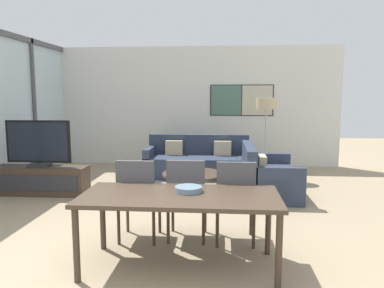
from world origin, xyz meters
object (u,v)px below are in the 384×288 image
(dining_table, at_px, (180,201))
(floor_lamp, at_px, (266,108))
(sofa_side, at_px, (265,178))
(fruit_bowl, at_px, (188,189))
(television, at_px, (38,144))
(dining_chair_right, at_px, (235,198))
(sofa_main, at_px, (198,163))
(tv_console, at_px, (40,180))
(dining_chair_centre, at_px, (187,196))
(coffee_table, at_px, (193,178))
(dining_chair_left, at_px, (138,196))

(dining_table, bearing_deg, floor_lamp, 72.89)
(sofa_side, xyz_separation_m, fruit_bowl, (-1.06, -2.71, 0.49))
(television, relative_size, floor_lamp, 0.68)
(dining_chair_right, bearing_deg, dining_table, -131.63)
(sofa_main, distance_m, sofa_side, 1.85)
(sofa_side, bearing_deg, dining_table, 158.01)
(sofa_main, bearing_deg, floor_lamp, -2.81)
(tv_console, height_order, dining_chair_centre, dining_chair_centre)
(sofa_side, relative_size, coffee_table, 1.42)
(fruit_bowl, bearing_deg, dining_chair_left, 140.61)
(tv_console, bearing_deg, dining_chair_right, -30.33)
(coffee_table, bearing_deg, fruit_bowl, -86.30)
(sofa_side, bearing_deg, sofa_main, 41.81)
(coffee_table, distance_m, fruit_bowl, 2.76)
(dining_chair_centre, bearing_deg, sofa_main, 91.67)
(tv_console, height_order, dining_chair_right, dining_chair_right)
(sofa_main, distance_m, fruit_bowl, 4.12)
(coffee_table, distance_m, floor_lamp, 2.21)
(dining_chair_left, bearing_deg, dining_chair_centre, 6.17)
(tv_console, xyz_separation_m, floor_lamp, (3.95, 1.60, 1.17))
(sofa_side, bearing_deg, dining_chair_left, 142.38)
(tv_console, bearing_deg, television, 90.00)
(sofa_main, bearing_deg, sofa_side, -48.19)
(sofa_side, bearing_deg, coffee_table, 89.66)
(fruit_bowl, distance_m, floor_lamp, 4.24)
(floor_lamp, bearing_deg, tv_console, -157.88)
(fruit_bowl, bearing_deg, television, 138.73)
(dining_table, xyz_separation_m, dining_chair_right, (0.55, 0.62, -0.13))
(tv_console, distance_m, dining_chair_left, 2.87)
(dining_chair_left, distance_m, dining_chair_centre, 0.56)
(dining_table, distance_m, dining_chair_right, 0.84)
(dining_chair_left, distance_m, fruit_bowl, 0.84)
(dining_table, distance_m, floor_lamp, 4.37)
(sofa_side, bearing_deg, dining_chair_right, 165.14)
(television, relative_size, sofa_main, 0.52)
(coffee_table, height_order, dining_chair_right, dining_chair_right)
(tv_console, distance_m, dining_table, 3.70)
(coffee_table, distance_m, dining_chair_centre, 2.16)
(dining_chair_left, xyz_separation_m, dining_chair_right, (1.11, 0.01, 0.00))
(sofa_side, bearing_deg, tv_console, 94.36)
(dining_table, height_order, dining_chair_left, dining_chair_left)
(sofa_side, xyz_separation_m, dining_chair_right, (-0.58, -2.18, 0.26))
(tv_console, relative_size, coffee_table, 1.53)
(dining_table, bearing_deg, fruit_bowl, 53.91)
(dining_table, relative_size, dining_chair_right, 1.97)
(coffee_table, bearing_deg, television, -173.43)
(tv_console, bearing_deg, fruit_bowl, -41.26)
(dining_chair_left, distance_m, floor_lamp, 4.05)
(television, height_order, sofa_main, television)
(dining_chair_centre, bearing_deg, fruit_bowl, -82.73)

